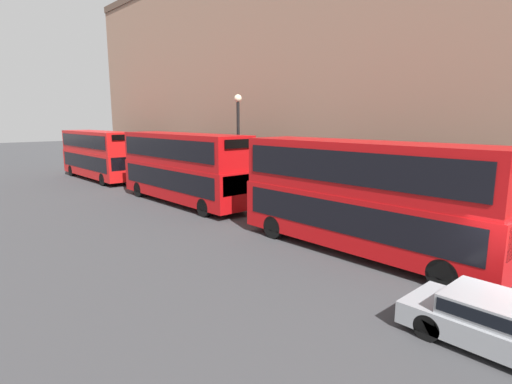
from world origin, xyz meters
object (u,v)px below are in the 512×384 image
Objects in this scene: bus_second_in_queue at (183,165)px; bus_third_in_queue at (98,153)px; bus_leading at (363,193)px; car_dark_sedan at (506,324)px.

bus_second_in_queue reaches higher than bus_third_in_queue.
bus_second_in_queue is 1.02× the size of bus_third_in_queue.
bus_third_in_queue is at bearing 90.00° from bus_leading.
bus_second_in_queue is at bearing -90.00° from bus_third_in_queue.
bus_leading is at bearing 60.38° from car_dark_sedan.
bus_leading reaches higher than car_dark_sedan.
bus_second_in_queue is 2.47× the size of car_dark_sedan.
bus_leading is 26.26m from bus_third_in_queue.
bus_leading reaches higher than bus_third_in_queue.
bus_second_in_queue is (0.00, 12.71, -0.02)m from bus_leading.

